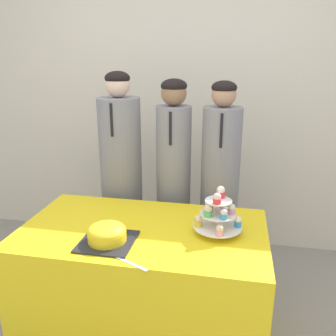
% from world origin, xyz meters
% --- Properties ---
extents(wall_back, '(9.00, 0.06, 2.70)m').
position_xyz_m(wall_back, '(0.00, 1.77, 1.35)').
color(wall_back, beige).
rests_on(wall_back, ground_plane).
extents(table, '(1.38, 0.78, 0.77)m').
position_xyz_m(table, '(0.00, 0.39, 0.38)').
color(table, yellow).
rests_on(table, ground_plane).
extents(round_cake, '(0.28, 0.28, 0.10)m').
position_xyz_m(round_cake, '(-0.14, 0.20, 0.82)').
color(round_cake, '#232328').
rests_on(round_cake, table).
extents(cake_knife, '(0.22, 0.12, 0.01)m').
position_xyz_m(cake_knife, '(-0.02, 0.06, 0.77)').
color(cake_knife, silver).
rests_on(cake_knife, table).
extents(cupcake_stand, '(0.27, 0.27, 0.26)m').
position_xyz_m(cupcake_stand, '(0.41, 0.42, 0.88)').
color(cupcake_stand, silver).
rests_on(cupcake_stand, table).
extents(student_0, '(0.30, 0.31, 1.60)m').
position_xyz_m(student_0, '(-0.33, 1.00, 0.76)').
color(student_0, gray).
rests_on(student_0, ground_plane).
extents(student_1, '(0.24, 0.25, 1.55)m').
position_xyz_m(student_1, '(0.06, 1.00, 0.76)').
color(student_1, gray).
rests_on(student_1, ground_plane).
extents(student_2, '(0.27, 0.27, 1.54)m').
position_xyz_m(student_2, '(0.39, 1.00, 0.74)').
color(student_2, gray).
rests_on(student_2, ground_plane).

